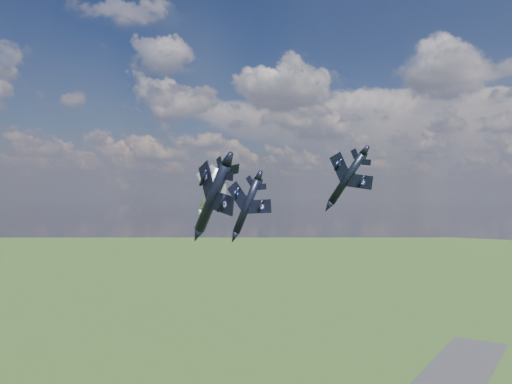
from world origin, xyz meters
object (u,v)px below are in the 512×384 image
Objects in this scene: jet_lead_navy at (247,206)px; jet_right_navy at (213,198)px; jet_left_silver at (209,189)px; jet_high_navy at (347,178)px.

jet_right_navy reaches higher than jet_lead_navy.
jet_left_silver is at bearing 148.90° from jet_right_navy.
jet_left_silver reaches higher than jet_lead_navy.
jet_high_navy reaches higher than jet_left_silver.
jet_lead_navy is 0.98× the size of jet_high_navy.
jet_high_navy is at bearing 34.12° from jet_lead_navy.
jet_lead_navy is at bearing -138.59° from jet_high_navy.
jet_left_silver is (-15.35, 8.51, 3.33)m from jet_lead_navy.
jet_lead_navy is 18.83m from jet_high_navy.
jet_high_navy reaches higher than jet_lead_navy.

